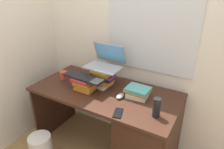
% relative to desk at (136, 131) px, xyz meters
% --- Properties ---
extents(ground_plane, '(6.00, 6.00, 0.00)m').
position_rel_desk_xyz_m(ground_plane, '(-0.37, 0.03, -0.40)').
color(ground_plane, '#9E7A4C').
extents(wall_back, '(6.00, 0.06, 2.60)m').
position_rel_desk_xyz_m(wall_back, '(-0.37, 0.42, 0.90)').
color(wall_back, silver).
rests_on(wall_back, ground).
extents(wall_left, '(0.05, 6.00, 2.60)m').
position_rel_desk_xyz_m(wall_left, '(-1.37, 0.03, 0.90)').
color(wall_left, beige).
rests_on(wall_left, ground).
extents(desk, '(1.45, 0.70, 0.73)m').
position_rel_desk_xyz_m(desk, '(0.00, 0.00, 0.00)').
color(desk, '#381E14').
rests_on(desk, ground).
extents(book_stack_tall, '(0.24, 0.21, 0.19)m').
position_rel_desk_xyz_m(book_stack_tall, '(-0.45, 0.12, 0.43)').
color(book_stack_tall, beige).
rests_on(book_stack_tall, desk).
extents(book_stack_keyboard_riser, '(0.24, 0.18, 0.12)m').
position_rel_desk_xyz_m(book_stack_keyboard_riser, '(-0.56, -0.05, 0.39)').
color(book_stack_keyboard_riser, orange).
rests_on(book_stack_keyboard_riser, desk).
extents(book_stack_side, '(0.24, 0.18, 0.09)m').
position_rel_desk_xyz_m(book_stack_side, '(-0.05, 0.09, 0.38)').
color(book_stack_side, beige).
rests_on(book_stack_side, desk).
extents(laptop, '(0.36, 0.30, 0.22)m').
position_rel_desk_xyz_m(laptop, '(-0.45, 0.18, 0.58)').
color(laptop, gray).
rests_on(laptop, book_stack_tall).
extents(keyboard, '(0.43, 0.16, 0.02)m').
position_rel_desk_xyz_m(keyboard, '(-0.56, -0.05, 0.46)').
color(keyboard, black).
rests_on(keyboard, book_stack_keyboard_riser).
extents(computer_mouse, '(0.06, 0.10, 0.04)m').
position_rel_desk_xyz_m(computer_mouse, '(-0.18, -0.01, 0.35)').
color(computer_mouse, '#A5A8AD').
rests_on(computer_mouse, desk).
extents(mug, '(0.11, 0.08, 0.09)m').
position_rel_desk_xyz_m(mug, '(-0.90, 0.02, 0.38)').
color(mug, '#B23F33').
rests_on(mug, desk).
extents(water_bottle, '(0.06, 0.06, 0.17)m').
position_rel_desk_xyz_m(water_bottle, '(0.20, -0.12, 0.41)').
color(water_bottle, black).
rests_on(water_bottle, desk).
extents(cell_phone, '(0.10, 0.15, 0.01)m').
position_rel_desk_xyz_m(cell_phone, '(-0.08, -0.24, 0.33)').
color(cell_phone, black).
rests_on(cell_phone, desk).
extents(wastebasket, '(0.22, 0.22, 0.31)m').
position_rel_desk_xyz_m(wastebasket, '(-0.84, -0.46, -0.25)').
color(wastebasket, silver).
rests_on(wastebasket, ground).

